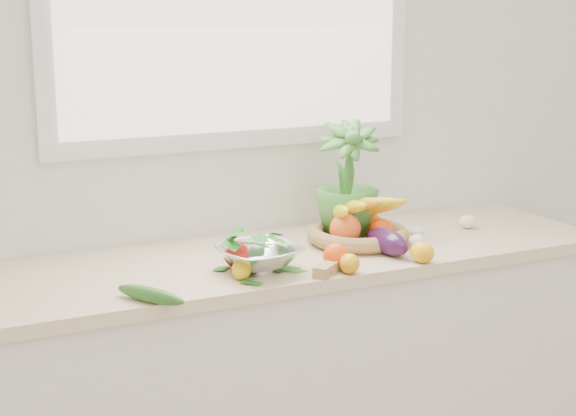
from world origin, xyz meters
name	(u,v)px	position (x,y,z in m)	size (l,w,h in m)	color
back_wall	(234,103)	(0.00, 2.25, 1.35)	(4.50, 0.02, 2.70)	white
counter_cabinet	(272,392)	(0.00, 1.95, 0.43)	(2.20, 0.58, 0.86)	silver
countertop	(271,260)	(0.00, 1.95, 0.88)	(2.24, 0.62, 0.04)	beige
orange_loose	(336,256)	(0.11, 1.73, 0.94)	(0.08, 0.08, 0.08)	#FA4A07
lemon_a	(241,270)	(-0.18, 1.75, 0.93)	(0.06, 0.07, 0.06)	#DEB50C
lemon_b	(350,263)	(0.13, 1.67, 0.93)	(0.06, 0.07, 0.06)	orange
lemon_c	(422,252)	(0.38, 1.67, 0.93)	(0.07, 0.08, 0.07)	#F7AD0D
apple	(236,254)	(-0.15, 1.87, 0.94)	(0.08, 0.08, 0.08)	#B3160E
ginger	(326,269)	(0.06, 1.68, 0.92)	(0.10, 0.04, 0.03)	tan
garlic_a	(467,222)	(0.76, 1.96, 0.92)	(0.06, 0.06, 0.05)	white
garlic_b	(417,233)	(0.52, 1.91, 0.92)	(0.05, 0.05, 0.04)	white
garlic_c	(417,241)	(0.45, 1.81, 0.92)	(0.05, 0.05, 0.05)	white
eggplant	(387,242)	(0.33, 1.80, 0.94)	(0.08, 0.20, 0.08)	#300F37
cucumber	(150,295)	(-0.48, 1.67, 0.92)	(0.04, 0.23, 0.04)	#29591A
radish	(327,271)	(0.05, 1.67, 0.92)	(0.03, 0.03, 0.03)	red
potted_herb	(347,178)	(0.31, 2.01, 1.11)	(0.21, 0.21, 0.38)	#3E802E
fruit_basket	(357,228)	(0.31, 1.95, 0.95)	(0.43, 0.43, 0.18)	tan
colander_with_spinach	(259,251)	(-0.11, 1.80, 0.96)	(0.28, 0.28, 0.12)	silver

